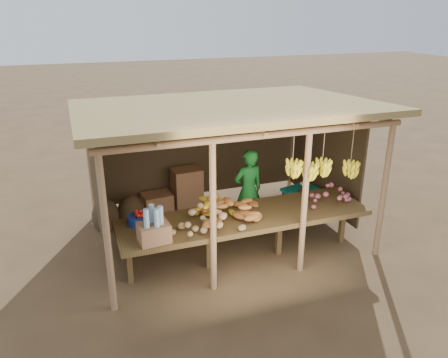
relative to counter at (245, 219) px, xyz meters
name	(u,v)px	position (x,y,z in m)	size (l,w,h in m)	color
ground	(224,234)	(0.00, 0.95, -0.74)	(60.00, 60.00, 0.00)	brown
stall_structure	(228,128)	(0.08, 1.01, 1.18)	(4.70, 3.50, 2.43)	#A27A53
counter	(245,219)	(0.00, 0.00, 0.00)	(3.90, 1.05, 0.80)	brown
potato_heap	(205,217)	(-0.71, -0.22, 0.24)	(1.00, 0.60, 0.37)	#9B7B50
sweet_potato_heap	(229,207)	(-0.27, -0.01, 0.24)	(1.15, 0.69, 0.36)	#B0672D
onion_heap	(332,194)	(1.48, -0.09, 0.24)	(0.87, 0.52, 0.36)	#B95A64
banana_pile	(211,205)	(-0.50, 0.18, 0.24)	(0.68, 0.41, 0.35)	yellow
tomato_basin	(141,219)	(-1.55, 0.25, 0.14)	(0.38, 0.38, 0.20)	navy
bottle_box	(154,228)	(-1.47, -0.34, 0.26)	(0.44, 0.36, 0.52)	#936242
vendor	(248,190)	(0.48, 1.01, 0.01)	(0.55, 0.36, 1.50)	#1B7928
tarp_crate	(301,203)	(1.61, 1.06, -0.42)	(0.76, 0.69, 0.77)	brown
carton_stack	(177,195)	(-0.56, 2.08, -0.35)	(1.20, 0.50, 0.87)	#936242
burlap_sacks	(118,212)	(-1.72, 1.88, -0.44)	(0.96, 0.50, 0.68)	#483721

